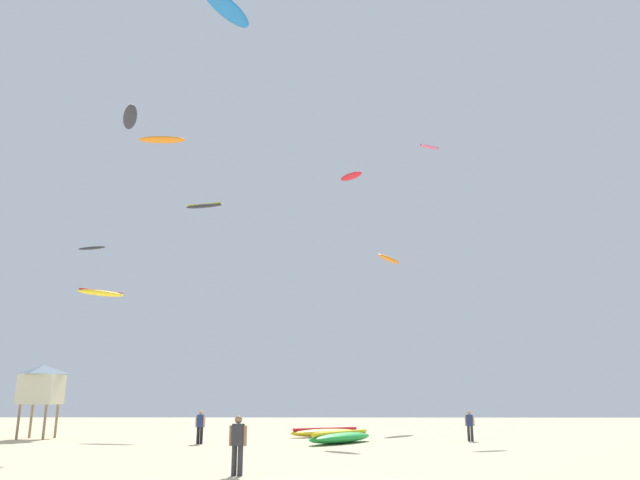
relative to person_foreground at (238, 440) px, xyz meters
The scene contains 15 objects.
person_foreground is the anchor object (origin of this frame).
person_midground 18.48m from the person_foreground, 55.75° to the left, with size 0.48×0.36×1.60m.
person_left 13.45m from the person_foreground, 106.52° to the left, with size 0.53×0.37×1.66m.
kite_grounded_near 13.89m from the person_foreground, 76.08° to the left, with size 4.12×5.02×0.62m.
kite_grounded_mid 18.86m from the person_foreground, 82.33° to the left, with size 4.65×3.25×0.56m.
lifeguard_tower 21.96m from the person_foreground, 129.85° to the left, with size 2.30×2.30×4.15m.
kite_aloft_0 27.18m from the person_foreground, 114.71° to the left, with size 3.16×0.95×0.35m.
kite_aloft_1 29.96m from the person_foreground, 79.40° to the left, with size 1.98×2.07×0.46m.
kite_aloft_2 28.47m from the person_foreground, 120.08° to the left, with size 3.17×2.95×0.42m.
kite_aloft_3 27.47m from the person_foreground, 105.09° to the left, with size 3.20×4.61×0.72m.
kite_aloft_4 32.98m from the person_foreground, 120.93° to the left, with size 2.57×1.36×0.47m.
kite_aloft_5 37.43m from the person_foreground, 68.25° to the left, with size 2.07×1.43×0.27m.
kite_aloft_6 32.80m from the person_foreground, 105.00° to the left, with size 3.35×1.71×0.62m.
kite_aloft_7 34.31m from the person_foreground, 75.74° to the left, with size 2.94×3.89×0.75m.
kite_aloft_9 34.60m from the person_foreground, 118.30° to the left, with size 2.43×4.39×1.02m.
Camera 1 is at (0.48, -15.57, 2.25)m, focal length 33.96 mm.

